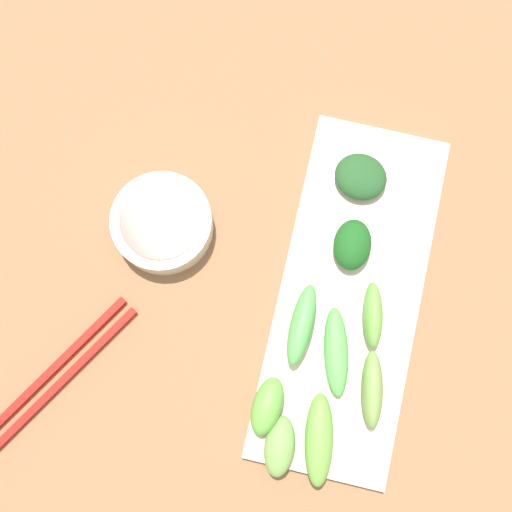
# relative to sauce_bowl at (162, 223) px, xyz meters

# --- Properties ---
(tabletop) EXTENTS (2.10, 2.10, 0.02)m
(tabletop) POSITION_rel_sauce_bowl_xyz_m (0.12, -0.04, -0.03)
(tabletop) COLOR #8E6946
(tabletop) RESTS_ON ground
(sauce_bowl) EXTENTS (0.11, 0.11, 0.04)m
(sauce_bowl) POSITION_rel_sauce_bowl_xyz_m (0.00, 0.00, 0.00)
(sauce_bowl) COLOR silver
(sauce_bowl) RESTS_ON tabletop
(serving_plate) EXTENTS (0.15, 0.38, 0.01)m
(serving_plate) POSITION_rel_sauce_bowl_xyz_m (0.21, -0.03, -0.01)
(serving_plate) COLOR silver
(serving_plate) RESTS_ON tabletop
(broccoli_stalk_0) EXTENTS (0.03, 0.07, 0.03)m
(broccoli_stalk_0) POSITION_rel_sauce_bowl_xyz_m (0.24, -0.05, 0.01)
(broccoli_stalk_0) COLOR #6CAF48
(broccoli_stalk_0) RESTS_ON serving_plate
(broccoli_stalk_1) EXTENTS (0.04, 0.08, 0.03)m
(broccoli_stalk_1) POSITION_rel_sauce_bowl_xyz_m (0.25, -0.12, 0.01)
(broccoli_stalk_1) COLOR #76A44E
(broccoli_stalk_1) RESTS_ON serving_plate
(broccoli_stalk_2) EXTENTS (0.03, 0.06, 0.03)m
(broccoli_stalk_2) POSITION_rel_sauce_bowl_xyz_m (0.15, -0.16, 0.01)
(broccoli_stalk_2) COLOR #66B945
(broccoli_stalk_2) RESTS_ON serving_plate
(broccoli_stalk_3) EXTENTS (0.04, 0.06, 0.02)m
(broccoli_stalk_3) POSITION_rel_sauce_bowl_xyz_m (0.18, -0.20, 0.00)
(broccoli_stalk_3) COLOR #71A34F
(broccoli_stalk_3) RESTS_ON serving_plate
(broccoli_leafy_4) EXTENTS (0.04, 0.06, 0.03)m
(broccoli_leafy_4) POSITION_rel_sauce_bowl_xyz_m (0.20, 0.02, 0.01)
(broccoli_leafy_4) COLOR #1A5C1E
(broccoli_leafy_4) RESTS_ON serving_plate
(broccoli_leafy_5) EXTENTS (0.07, 0.06, 0.02)m
(broccoli_leafy_5) POSITION_rel_sauce_bowl_xyz_m (0.20, 0.10, 0.00)
(broccoli_leafy_5) COLOR #245627
(broccoli_leafy_5) RESTS_ON serving_plate
(broccoli_stalk_6) EXTENTS (0.03, 0.09, 0.03)m
(broccoli_stalk_6) POSITION_rel_sauce_bowl_xyz_m (0.17, -0.07, 0.01)
(broccoli_stalk_6) COLOR #5BBB59
(broccoli_stalk_6) RESTS_ON serving_plate
(broccoli_stalk_7) EXTENTS (0.05, 0.10, 0.02)m
(broccoli_stalk_7) POSITION_rel_sauce_bowl_xyz_m (0.21, -0.09, 0.00)
(broccoli_stalk_7) COLOR #5BB553
(broccoli_stalk_7) RESTS_ON serving_plate
(broccoli_stalk_8) EXTENTS (0.04, 0.10, 0.03)m
(broccoli_stalk_8) POSITION_rel_sauce_bowl_xyz_m (0.21, -0.18, 0.01)
(broccoli_stalk_8) COLOR #6BAD42
(broccoli_stalk_8) RESTS_ON serving_plate
(chopsticks) EXTENTS (0.14, 0.21, 0.01)m
(chopsticks) POSITION_rel_sauce_bowl_xyz_m (-0.07, -0.19, -0.01)
(chopsticks) COLOR red
(chopsticks) RESTS_ON tabletop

